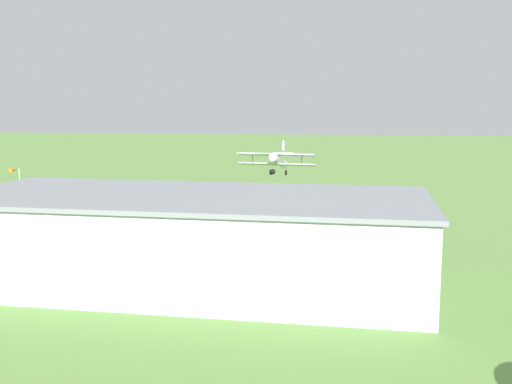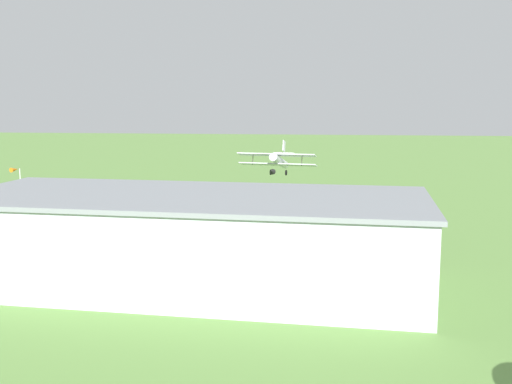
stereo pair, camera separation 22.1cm
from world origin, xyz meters
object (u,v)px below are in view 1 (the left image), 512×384
person_walking_on_apron (345,235)px  windsock (15,173)px  person_by_parked_cars (392,238)px  person_watching_takeoff (54,225)px  person_beside_truck (369,240)px  person_at_fence_line (104,227)px  car_blue (29,237)px  hangar (191,239)px  biplane (278,161)px

person_walking_on_apron → windsock: (42.11, -10.77, 4.58)m
windsock → person_by_parked_cars: bearing=166.0°
person_walking_on_apron → person_watching_takeoff: bearing=-2.3°
person_beside_truck → person_at_fence_line: person_beside_truck is taller
person_beside_truck → windsock: windsock is taller
car_blue → person_at_fence_line: 8.14m
person_beside_truck → person_walking_on_apron: bearing=-43.2°
car_blue → windsock: 19.37m
hangar → person_walking_on_apron: hangar is taller
windsock → hangar: bearing=137.8°
biplane → person_walking_on_apron: 14.33m
hangar → person_at_fence_line: 21.88m
hangar → person_walking_on_apron: (-12.48, -16.10, -2.81)m
person_watching_takeoff → person_by_parked_cars: size_ratio=0.99×
hangar → person_watching_takeoff: (19.98, -17.42, -2.86)m
hangar → car_blue: (19.66, -10.91, -2.77)m
person_watching_takeoff → person_at_fence_line: bearing=172.9°
hangar → car_blue: bearing=-29.0°
car_blue → windsock: size_ratio=0.66×
person_beside_truck → person_watching_takeoff: bearing=-5.7°
person_at_fence_line → hangar: bearing=129.8°
hangar → person_by_parked_cars: (-17.15, -15.22, -2.85)m
biplane → person_by_parked_cars: (-12.59, 10.77, -6.74)m
person_at_fence_line → car_blue: bearing=44.9°
biplane → person_beside_truck: biplane is taller
biplane → person_at_fence_line: biplane is taller
biplane → person_at_fence_line: (18.45, 9.33, -6.74)m
person_watching_takeoff → person_walking_on_apron: person_walking_on_apron is taller
hangar → car_blue: 22.66m
car_blue → person_watching_takeoff: bearing=-87.2°
biplane → person_at_fence_line: bearing=26.8°
person_by_parked_cars → person_at_fence_line: person_at_fence_line is taller
person_watching_takeoff → person_by_parked_cars: 37.19m
hangar → windsock: size_ratio=6.16×
person_at_fence_line → windsock: windsock is taller
biplane → person_watching_takeoff: bearing=19.3°
person_watching_takeoff → windsock: windsock is taller
hangar → person_by_parked_cars: bearing=-138.4°
person_at_fence_line → person_walking_on_apron: bearing=178.8°
biplane → person_watching_takeoff: (24.53, 8.57, -6.75)m
biplane → person_watching_takeoff: 26.85m
person_watching_takeoff → person_walking_on_apron: 32.48m
person_at_fence_line → biplane: bearing=-153.2°
person_by_parked_cars → car_blue: bearing=6.7°
hangar → car_blue: hangar is taller
car_blue → person_beside_truck: 34.59m
car_blue → person_walking_on_apron: car_blue is taller
car_blue → person_by_parked_cars: (-36.81, -4.31, -0.09)m
windsock → person_walking_on_apron: bearing=165.6°
biplane → person_by_parked_cars: biplane is taller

